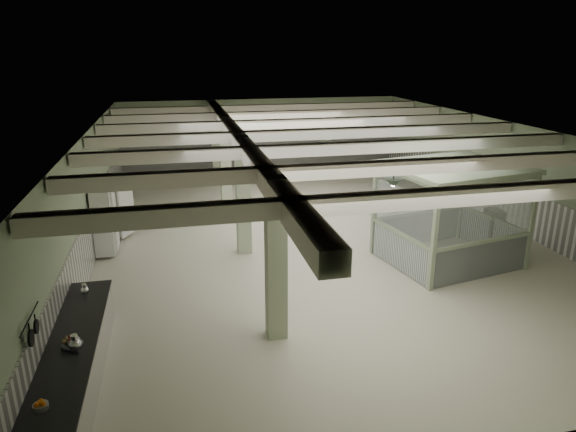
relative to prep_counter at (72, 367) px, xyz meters
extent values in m
plane|color=beige|center=(6.54, 7.00, -0.46)|extent=(20.00, 20.00, 0.00)
cube|color=silver|center=(6.54, 7.00, 3.14)|extent=(14.00, 20.00, 0.02)
cube|color=#9CAC89|center=(6.54, 17.00, 1.34)|extent=(14.00, 0.02, 3.60)
cube|color=#9CAC89|center=(6.54, -3.00, 1.34)|extent=(14.00, 0.02, 3.60)
cube|color=#9CAC89|center=(-0.46, 7.00, 1.34)|extent=(0.02, 20.00, 3.60)
cube|color=#9CAC89|center=(13.54, 7.00, 1.34)|extent=(0.02, 20.00, 3.60)
cube|color=white|center=(-0.43, 7.00, 0.29)|extent=(0.05, 19.90, 1.50)
cube|color=white|center=(13.52, 7.00, 0.29)|extent=(0.05, 19.90, 1.50)
cube|color=white|center=(6.54, 16.98, 0.29)|extent=(13.90, 0.05, 1.50)
cube|color=white|center=(4.04, 7.00, 2.92)|extent=(0.45, 19.90, 0.40)
cube|color=white|center=(6.54, -0.50, 2.96)|extent=(13.90, 0.35, 0.32)
cube|color=white|center=(6.54, 2.00, 2.96)|extent=(13.90, 0.35, 0.32)
cube|color=white|center=(6.54, 4.50, 2.96)|extent=(13.90, 0.35, 0.32)
cube|color=white|center=(6.54, 7.00, 2.96)|extent=(13.90, 0.35, 0.32)
cube|color=white|center=(6.54, 9.50, 2.96)|extent=(13.90, 0.35, 0.32)
cube|color=white|center=(6.54, 12.00, 2.96)|extent=(13.90, 0.35, 0.32)
cube|color=white|center=(6.54, 14.50, 2.96)|extent=(13.90, 0.35, 0.32)
cube|color=#A9B894|center=(4.04, 1.00, 1.34)|extent=(0.42, 0.42, 3.60)
cube|color=#A9B894|center=(4.04, 6.00, 1.34)|extent=(0.42, 0.42, 3.60)
cube|color=#A9B894|center=(4.04, 11.00, 1.34)|extent=(0.42, 0.42, 3.60)
cube|color=#A9B894|center=(4.04, 15.00, 1.34)|extent=(0.42, 0.42, 3.60)
cylinder|color=black|center=(-0.39, -0.60, 1.39)|extent=(0.02, 1.20, 0.02)
cone|color=#2D3C2F|center=(7.04, 2.00, 2.59)|extent=(0.44, 0.44, 0.22)
cone|color=#2D3C2F|center=(7.04, 7.50, 2.59)|extent=(0.44, 0.44, 0.22)
cone|color=#2D3C2F|center=(7.04, 12.50, 2.59)|extent=(0.44, 0.44, 0.22)
cube|color=silver|center=(0.00, 0.00, -0.02)|extent=(0.92, 5.46, 0.88)
cube|color=black|center=(0.00, 0.00, 0.43)|extent=(0.96, 5.50, 0.04)
cylinder|color=#B2B2B7|center=(-0.11, -1.72, 0.48)|extent=(0.29, 0.29, 0.08)
cylinder|color=black|center=(-0.34, -0.85, 1.17)|extent=(0.04, 0.28, 0.28)
cylinder|color=black|center=(-0.34, -0.49, 1.17)|extent=(0.03, 0.25, 0.25)
cube|color=white|center=(-0.11, 7.37, 0.56)|extent=(0.56, 2.23, 2.04)
cube|color=white|center=(0.20, 6.86, 0.56)|extent=(0.06, 0.84, 1.94)
cube|color=white|center=(0.32, 7.97, 0.56)|extent=(0.44, 0.77, 1.94)
cube|color=silver|center=(0.24, 6.86, 0.56)|extent=(0.02, 0.05, 0.30)
cube|color=silver|center=(0.24, 7.88, 0.56)|extent=(0.02, 0.05, 0.30)
cube|color=#91A382|center=(8.40, 2.29, 0.94)|extent=(0.14, 0.14, 2.79)
cube|color=#91A382|center=(7.88, 5.04, 0.94)|extent=(0.14, 0.14, 2.79)
cube|color=#91A382|center=(11.69, 2.92, 0.94)|extent=(0.14, 0.14, 2.79)
cube|color=#91A382|center=(11.17, 5.66, 0.94)|extent=(0.14, 0.14, 2.79)
cube|color=#91A382|center=(9.79, 3.98, 2.39)|extent=(4.10, 3.66, 0.12)
cube|color=silver|center=(10.05, 2.60, 0.09)|extent=(3.11, 0.65, 1.05)
cube|color=silver|center=(10.05, 2.60, 1.32)|extent=(3.11, 0.65, 1.22)
cube|color=silver|center=(9.53, 5.35, 0.09)|extent=(3.11, 0.65, 1.05)
cube|color=silver|center=(9.53, 5.35, 1.32)|extent=(3.11, 0.65, 1.22)
cube|color=silver|center=(8.14, 3.66, 0.09)|extent=(0.54, 2.56, 1.05)
cube|color=silver|center=(8.14, 3.66, 1.32)|extent=(0.54, 2.56, 1.22)
cube|color=silver|center=(11.43, 4.29, 0.09)|extent=(0.54, 2.56, 1.05)
cube|color=silver|center=(11.43, 4.29, 1.32)|extent=(0.54, 2.56, 1.22)
cube|color=#616251|center=(11.62, 4.49, 0.19)|extent=(0.47, 0.63, 1.30)
camera|label=1|loc=(2.10, -8.76, 5.60)|focal=32.00mm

